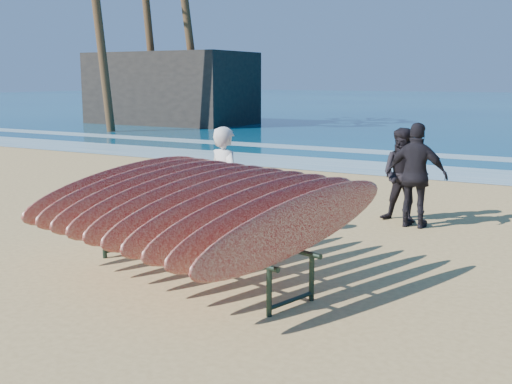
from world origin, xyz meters
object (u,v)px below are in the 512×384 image
person_dark_b (417,175)px  building (171,88)px  surfboard_rack (196,205)px  person_white (225,183)px  person_dark_a (404,175)px

person_dark_b → building: (-17.29, 16.68, 0.95)m
surfboard_rack → building: bearing=142.7°
building → person_white: bearing=-51.2°
surfboard_rack → person_white: bearing=126.9°
person_dark_b → person_dark_a: bearing=-44.3°
building → person_dark_b: bearing=-44.0°
person_dark_b → building: size_ratio=0.21×
person_dark_a → building: size_ratio=0.19×
surfboard_rack → person_white: size_ratio=2.33×
person_white → person_dark_a: bearing=-106.0°
surfboard_rack → building: building is taller
person_white → person_dark_b: 3.03m
person_dark_b → building: bearing=-43.2°
person_white → person_dark_b: (2.20, 2.09, 0.00)m
surfboard_rack → person_dark_a: size_ratio=2.49×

